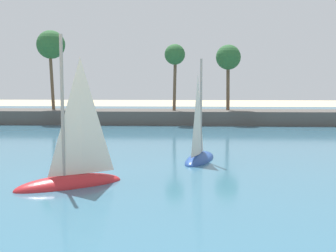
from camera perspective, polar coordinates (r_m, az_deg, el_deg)
sea at (r=54.37m, az=1.99°, el=-0.04°), size 220.00×86.52×0.06m
palm_headland at (r=57.35m, az=5.37°, el=2.88°), size 119.43×6.36×12.25m
sailboat_near_shore at (r=23.86m, az=-12.29°, el=-5.71°), size 5.77×4.70×8.41m
sailboat_toward_headland at (r=30.60m, az=4.05°, el=-3.23°), size 2.87×5.41×7.52m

